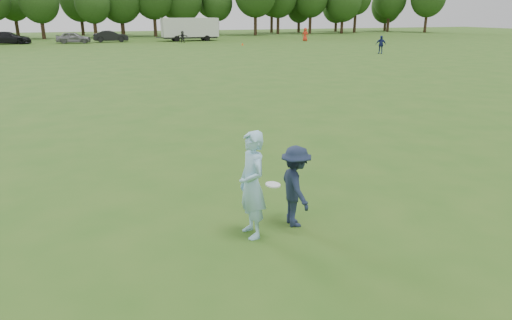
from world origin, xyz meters
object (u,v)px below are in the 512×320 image
object	(u,v)px
cargo_trailer	(190,28)
player_far_d	(183,37)
car_e	(73,38)
car_f	(111,36)
car_d	(8,38)
thrower	(252,185)
defender	(296,186)
field_cone	(242,44)
player_far_c	(305,34)
player_far_b	(381,45)

from	to	relation	value
cargo_trailer	player_far_d	bearing A→B (deg)	-117.37
car_e	car_f	size ratio (longest dim) A/B	0.94
car_d	car_f	bearing A→B (deg)	-83.37
thrower	defender	size ratio (longest dim) A/B	1.25
player_far_d	thrower	bearing A→B (deg)	-92.36
car_d	field_cone	distance (m)	30.72
thrower	car_f	size ratio (longest dim) A/B	0.43
thrower	player_far_d	size ratio (longest dim) A/B	1.29
player_far_c	cargo_trailer	size ratio (longest dim) A/B	0.21
player_far_c	car_e	distance (m)	31.92
thrower	car_f	xyz separation A→B (m)	(1.03, 61.31, -0.23)
thrower	player_far_b	xyz separation A→B (m)	(25.34, 32.53, -0.12)
player_far_b	cargo_trailer	xyz separation A→B (m)	(-13.32, 27.77, 0.89)
player_far_d	field_cone	size ratio (longest dim) A/B	5.19
defender	cargo_trailer	xyz separation A→B (m)	(11.08, 60.17, 0.98)
car_e	cargo_trailer	distance (m)	15.88
defender	car_d	distance (m)	62.74
car_d	car_f	world-z (taller)	car_d
car_d	player_far_d	bearing A→B (deg)	-94.55
defender	player_far_c	bearing A→B (deg)	-21.67
defender	car_f	world-z (taller)	defender
defender	player_far_d	distance (m)	57.39
defender	player_far_b	size ratio (longest dim) A/B	0.91
cargo_trailer	player_far_b	bearing A→B (deg)	-64.37
defender	car_e	bearing A→B (deg)	9.05
player_far_b	field_cone	distance (m)	18.71
car_e	player_far_b	bearing A→B (deg)	-126.59
player_far_b	player_far_d	size ratio (longest dim) A/B	1.13
thrower	field_cone	bearing A→B (deg)	157.51
player_far_c	car_d	xyz separation A→B (m)	(-39.26, 7.47, -0.14)
player_far_c	car_f	distance (m)	27.43
cargo_trailer	player_far_c	bearing A→B (deg)	-21.87
defender	player_far_b	xyz separation A→B (m)	(24.41, 32.40, 0.08)
car_f	field_cone	world-z (taller)	car_f
player_far_b	field_cone	world-z (taller)	player_far_b
defender	player_far_c	size ratio (longest dim) A/B	0.86
player_far_d	car_e	world-z (taller)	player_far_d
thrower	player_far_c	xyz separation A→B (m)	(27.49, 54.09, -0.07)
thrower	cargo_trailer	xyz separation A→B (m)	(12.02, 60.30, 0.77)
thrower	player_far_d	world-z (taller)	thrower
player_far_d	cargo_trailer	bearing A→B (deg)	70.45
field_cone	car_e	bearing A→B (deg)	150.13
car_f	cargo_trailer	xyz separation A→B (m)	(10.99, -1.02, 1.00)
car_d	player_far_b	bearing A→B (deg)	-120.28
cargo_trailer	defender	bearing A→B (deg)	-100.44
car_e	cargo_trailer	size ratio (longest dim) A/B	0.49
thrower	field_cone	world-z (taller)	thrower
defender	cargo_trailer	world-z (taller)	cargo_trailer
player_far_b	car_d	distance (m)	47.13
defender	car_d	xyz separation A→B (m)	(-12.71, 61.44, -0.01)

